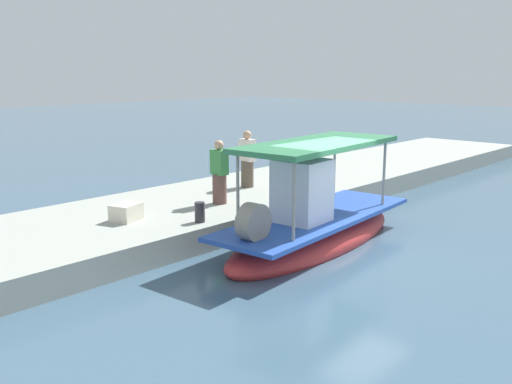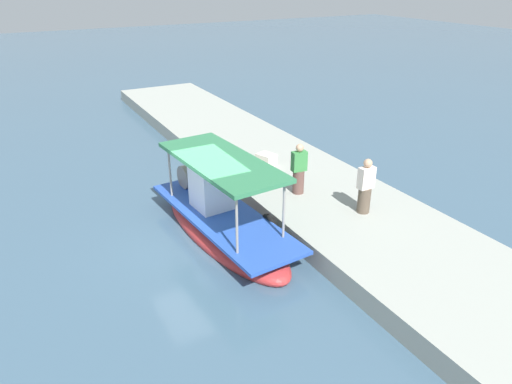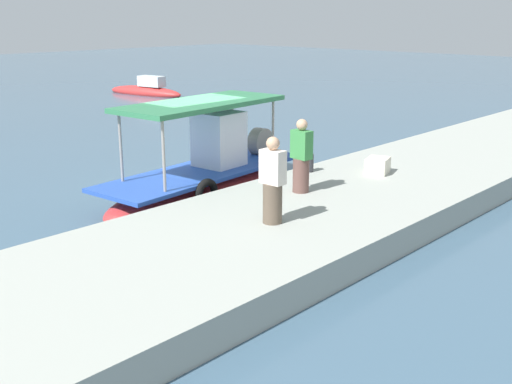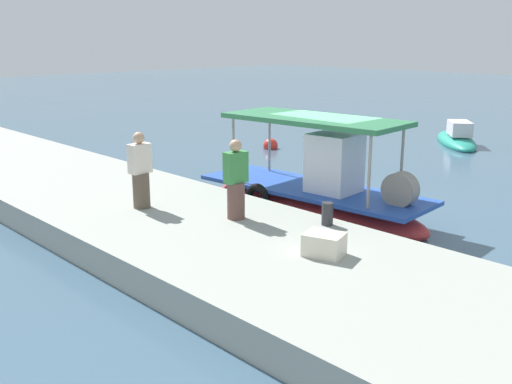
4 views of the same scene
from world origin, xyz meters
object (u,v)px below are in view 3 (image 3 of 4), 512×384
(fisherman_near_bollard, at_px, (301,159))
(cargo_crate, at_px, (378,166))
(fisherman_by_crate, at_px, (273,184))
(mooring_bollard, at_px, (309,163))
(moored_boat_near, at_px, (146,91))
(main_fishing_boat, at_px, (206,178))

(fisherman_near_bollard, height_order, cargo_crate, fisherman_near_bollard)
(fisherman_by_crate, bearing_deg, cargo_crate, 7.54)
(mooring_bollard, distance_m, cargo_crate, 1.78)
(fisherman_near_bollard, bearing_deg, moored_boat_near, 61.14)
(main_fishing_boat, distance_m, fisherman_near_bollard, 3.10)
(fisherman_by_crate, xyz_separation_m, moored_boat_near, (13.79, 22.17, -1.19))
(fisherman_by_crate, bearing_deg, main_fishing_boat, 65.18)
(cargo_crate, bearing_deg, moored_boat_near, 67.47)
(main_fishing_boat, bearing_deg, cargo_crate, -47.37)
(fisherman_by_crate, xyz_separation_m, mooring_bollard, (3.77, 2.05, -0.55))
(main_fishing_boat, xyz_separation_m, fisherman_near_bollard, (0.30, -2.95, 0.92))
(main_fishing_boat, xyz_separation_m, cargo_crate, (3.04, -3.30, 0.34))
(main_fishing_boat, bearing_deg, fisherman_near_bollard, -84.27)
(moored_boat_near, bearing_deg, main_fishing_boat, -123.28)
(main_fishing_boat, height_order, moored_boat_near, main_fishing_boat)
(cargo_crate, relative_size, moored_boat_near, 0.12)
(fisherman_near_bollard, relative_size, mooring_bollard, 3.58)
(fisherman_near_bollard, height_order, moored_boat_near, fisherman_near_bollard)
(main_fishing_boat, relative_size, fisherman_near_bollard, 3.82)
(fisherman_by_crate, relative_size, cargo_crate, 2.57)
(fisherman_near_bollard, bearing_deg, mooring_bollard, 32.65)
(main_fishing_boat, relative_size, fisherman_by_crate, 3.76)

